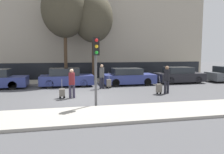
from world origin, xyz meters
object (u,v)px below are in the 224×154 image
(parked_car_1, at_px, (66,78))
(parked_bicycle, at_px, (136,75))
(bare_tree_near_crossing, at_px, (93,18))
(pedestrian_center, at_px, (102,75))
(parked_car_3, at_px, (179,75))
(pedestrian_left, at_px, (72,82))
(parked_car_2, at_px, (128,77))
(trolley_center, at_px, (109,83))
(trolley_left, at_px, (62,93))
(pedestrian_right, at_px, (167,78))
(trolley_right, at_px, (159,88))
(traffic_light, at_px, (96,58))
(bare_tree_down_street, at_px, (65,10))

(parked_car_1, distance_m, parked_bicycle, 6.57)
(bare_tree_near_crossing, bearing_deg, pedestrian_center, -89.46)
(parked_car_3, bearing_deg, pedestrian_left, -153.78)
(parked_car_2, distance_m, trolley_center, 2.35)
(trolley_left, xyz_separation_m, pedestrian_center, (2.74, 2.81, 0.66))
(trolley_left, height_order, bare_tree_near_crossing, bare_tree_near_crossing)
(parked_car_2, distance_m, pedestrian_right, 4.43)
(parked_car_3, distance_m, pedestrian_center, 7.14)
(bare_tree_near_crossing, bearing_deg, pedestrian_left, -107.10)
(pedestrian_center, bearing_deg, trolley_center, 179.94)
(parked_car_3, height_order, trolley_right, parked_car_3)
(pedestrian_center, relative_size, parked_bicycle, 0.98)
(trolley_center, height_order, traffic_light, traffic_light)
(pedestrian_center, xyz_separation_m, pedestrian_right, (3.65, -2.71, 0.00))
(pedestrian_center, relative_size, pedestrian_right, 1.00)
(parked_car_1, bearing_deg, parked_car_3, -0.83)
(trolley_left, bearing_deg, traffic_light, -58.06)
(pedestrian_right, distance_m, bare_tree_down_street, 10.44)
(parked_bicycle, bearing_deg, bare_tree_near_crossing, 173.28)
(traffic_light, xyz_separation_m, bare_tree_near_crossing, (1.12, 9.46, 3.23))
(parked_car_3, height_order, trolley_center, parked_car_3)
(bare_tree_near_crossing, height_order, bare_tree_down_street, bare_tree_down_street)
(parked_car_2, height_order, pedestrian_left, pedestrian_left)
(pedestrian_center, distance_m, parked_bicycle, 5.32)
(traffic_light, distance_m, parked_bicycle, 10.45)
(pedestrian_left, distance_m, trolley_left, 0.82)
(trolley_center, bearing_deg, pedestrian_center, -166.19)
(parked_car_2, relative_size, pedestrian_right, 2.36)
(parked_car_3, bearing_deg, pedestrian_right, -127.16)
(parked_car_1, height_order, trolley_left, parked_car_1)
(parked_bicycle, bearing_deg, pedestrian_right, -91.51)
(parked_car_1, bearing_deg, pedestrian_center, -35.60)
(parked_car_3, distance_m, bare_tree_down_street, 11.16)
(parked_car_1, xyz_separation_m, pedestrian_left, (0.28, -4.64, 0.28))
(parked_car_1, bearing_deg, pedestrian_right, -36.18)
(bare_tree_near_crossing, bearing_deg, bare_tree_down_street, -176.95)
(trolley_right, height_order, traffic_light, traffic_light)
(bare_tree_down_street, bearing_deg, parked_car_2, -26.95)
(parked_car_3, bearing_deg, traffic_light, -139.33)
(pedestrian_right, bearing_deg, pedestrian_left, 173.32)
(trolley_center, height_order, bare_tree_near_crossing, bare_tree_near_crossing)
(trolley_center, distance_m, bare_tree_near_crossing, 6.56)
(parked_bicycle, distance_m, bare_tree_down_street, 8.46)
(bare_tree_down_street, bearing_deg, parked_car_3, -14.13)
(pedestrian_right, height_order, trolley_right, pedestrian_right)
(trolley_center, distance_m, trolley_right, 3.89)
(trolley_right, bearing_deg, parked_car_2, 99.29)
(trolley_center, height_order, parked_bicycle, trolley_center)
(parked_car_2, bearing_deg, parked_car_1, 177.17)
(parked_car_1, xyz_separation_m, trolley_center, (3.00, -1.64, -0.28))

